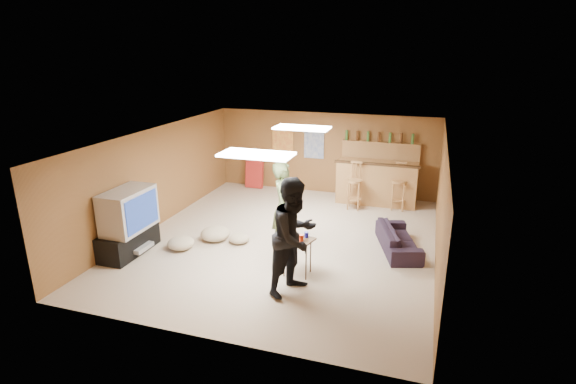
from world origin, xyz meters
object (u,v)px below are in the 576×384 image
(person_olive, at_px, (284,207))
(person_black, at_px, (295,236))
(tray_table, at_px, (297,257))
(tv_body, at_px, (128,210))
(bar_counter, at_px, (377,183))
(sofa, at_px, (398,239))

(person_olive, relative_size, person_black, 0.93)
(person_black, bearing_deg, tray_table, 36.30)
(person_black, height_order, tray_table, person_black)
(tv_body, height_order, bar_counter, tv_body)
(tv_body, relative_size, sofa, 0.69)
(bar_counter, distance_m, tray_table, 4.37)
(tv_body, bearing_deg, tray_table, 2.87)
(sofa, distance_m, tray_table, 2.26)
(bar_counter, relative_size, sofa, 1.25)
(person_black, bearing_deg, person_olive, 49.00)
(person_olive, xyz_separation_m, tray_table, (0.54, -0.88, -0.56))
(tv_body, xyz_separation_m, sofa, (4.93, 1.74, -0.67))
(person_olive, height_order, person_black, person_black)
(person_olive, relative_size, sofa, 1.13)
(sofa, relative_size, tray_table, 2.33)
(tv_body, bearing_deg, bar_counter, 47.00)
(person_olive, relative_size, tray_table, 2.64)
(person_black, bearing_deg, tv_body, 107.92)
(tv_body, xyz_separation_m, person_olive, (2.77, 1.05, 0.00))
(sofa, bearing_deg, person_black, 127.40)
(tv_body, xyz_separation_m, person_black, (3.43, -0.39, 0.07))
(tv_body, relative_size, bar_counter, 0.55)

